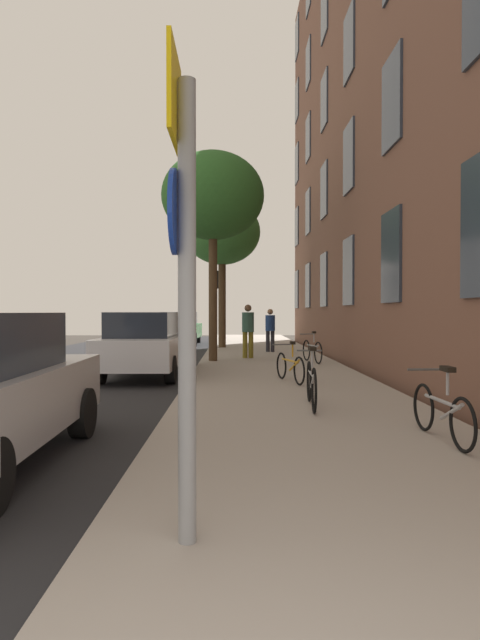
{
  "coord_description": "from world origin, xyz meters",
  "views": [
    {
      "loc": [
        0.02,
        -0.92,
        1.64
      ],
      "look_at": [
        0.17,
        10.56,
        1.46
      ],
      "focal_mm": 29.47,
      "sensor_mm": 36.0,
      "label": 1
    }
  ],
  "objects_px": {
    "tree_far": "(222,233)",
    "bicycle_1": "(311,383)",
    "car_2": "(180,328)",
    "bicycle_0": "(442,412)",
    "tree_near": "(213,197)",
    "bicycle_3": "(312,350)",
    "pedestrian_0": "(248,327)",
    "pedestrian_1": "(270,327)",
    "sign_post": "(183,261)",
    "car_1": "(145,344)",
    "traffic_light": "(220,293)",
    "bicycle_2": "(290,366)"
  },
  "relations": [
    {
      "from": "traffic_light",
      "to": "bicycle_3",
      "type": "distance_m",
      "value": 8.76
    },
    {
      "from": "pedestrian_1",
      "to": "car_2",
      "type": "relative_size",
      "value": 0.37
    },
    {
      "from": "tree_far",
      "to": "bicycle_3",
      "type": "xyz_separation_m",
      "value": [
        2.85,
        -6.79,
        -4.53
      ]
    },
    {
      "from": "tree_near",
      "to": "tree_far",
      "type": "height_order",
      "value": "tree_near"
    },
    {
      "from": "tree_far",
      "to": "car_1",
      "type": "bearing_deg",
      "value": -100.63
    },
    {
      "from": "traffic_light",
      "to": "tree_far",
      "type": "bearing_deg",
      "value": -84.95
    },
    {
      "from": "tree_far",
      "to": "bicycle_1",
      "type": "xyz_separation_m",
      "value": [
        1.71,
        -14.2,
        -4.52
      ]
    },
    {
      "from": "pedestrian_0",
      "to": "pedestrian_1",
      "type": "relative_size",
      "value": 1.08
    },
    {
      "from": "bicycle_3",
      "to": "pedestrian_1",
      "type": "distance_m",
      "value": 4.35
    },
    {
      "from": "sign_post",
      "to": "bicycle_1",
      "type": "relative_size",
      "value": 1.88
    },
    {
      "from": "sign_post",
      "to": "bicycle_1",
      "type": "xyz_separation_m",
      "value": [
        1.58,
        4.88,
        -1.47
      ]
    },
    {
      "from": "tree_near",
      "to": "pedestrian_0",
      "type": "bearing_deg",
      "value": 41.12
    },
    {
      "from": "bicycle_1",
      "to": "bicycle_2",
      "type": "distance_m",
      "value": 2.98
    },
    {
      "from": "bicycle_0",
      "to": "bicycle_1",
      "type": "xyz_separation_m",
      "value": [
        -1.21,
        2.21,
        0.04
      ]
    },
    {
      "from": "traffic_light",
      "to": "sign_post",
      "type": "bearing_deg",
      "value": -89.32
    },
    {
      "from": "tree_near",
      "to": "bicycle_2",
      "type": "height_order",
      "value": "tree_near"
    },
    {
      "from": "traffic_light",
      "to": "car_2",
      "type": "height_order",
      "value": "traffic_light"
    },
    {
      "from": "tree_far",
      "to": "bicycle_1",
      "type": "bearing_deg",
      "value": -83.12
    },
    {
      "from": "pedestrian_0",
      "to": "bicycle_1",
      "type": "bearing_deg",
      "value": -85.19
    },
    {
      "from": "car_2",
      "to": "traffic_light",
      "type": "bearing_deg",
      "value": -50.49
    },
    {
      "from": "bicycle_1",
      "to": "pedestrian_0",
      "type": "height_order",
      "value": "pedestrian_0"
    },
    {
      "from": "car_1",
      "to": "tree_far",
      "type": "bearing_deg",
      "value": 79.37
    },
    {
      "from": "bicycle_3",
      "to": "car_2",
      "type": "xyz_separation_m",
      "value": [
        -5.04,
        10.53,
        0.36
      ]
    },
    {
      "from": "car_1",
      "to": "car_2",
      "type": "relative_size",
      "value": 0.98
    },
    {
      "from": "tree_near",
      "to": "bicycle_3",
      "type": "height_order",
      "value": "tree_near"
    },
    {
      "from": "bicycle_0",
      "to": "pedestrian_1",
      "type": "distance_m",
      "value": 13.86
    },
    {
      "from": "traffic_light",
      "to": "tree_far",
      "type": "distance_m",
      "value": 2.82
    },
    {
      "from": "car_2",
      "to": "bicycle_0",
      "type": "bearing_deg",
      "value": -75.77
    },
    {
      "from": "pedestrian_1",
      "to": "car_2",
      "type": "height_order",
      "value": "pedestrian_1"
    },
    {
      "from": "pedestrian_0",
      "to": "pedestrian_1",
      "type": "distance_m",
      "value": 2.81
    },
    {
      "from": "traffic_light",
      "to": "car_2",
      "type": "bearing_deg",
      "value": 129.51
    },
    {
      "from": "traffic_light",
      "to": "bicycle_2",
      "type": "relative_size",
      "value": 2.07
    },
    {
      "from": "traffic_light",
      "to": "pedestrian_1",
      "type": "relative_size",
      "value": 2.1
    },
    {
      "from": "pedestrian_0",
      "to": "car_1",
      "type": "height_order",
      "value": "pedestrian_0"
    },
    {
      "from": "sign_post",
      "to": "bicycle_0",
      "type": "relative_size",
      "value": 1.95
    },
    {
      "from": "pedestrian_0",
      "to": "bicycle_0",
      "type": "bearing_deg",
      "value": -80.05
    },
    {
      "from": "pedestrian_1",
      "to": "bicycle_2",
      "type": "bearing_deg",
      "value": -91.23
    },
    {
      "from": "bicycle_1",
      "to": "bicycle_2",
      "type": "xyz_separation_m",
      "value": [
        -0.01,
        2.98,
        -0.04
      ]
    },
    {
      "from": "pedestrian_0",
      "to": "pedestrian_1",
      "type": "bearing_deg",
      "value": 70.79
    },
    {
      "from": "bicycle_1",
      "to": "car_1",
      "type": "height_order",
      "value": "car_1"
    },
    {
      "from": "bicycle_0",
      "to": "bicycle_3",
      "type": "relative_size",
      "value": 0.98
    },
    {
      "from": "tree_far",
      "to": "bicycle_0",
      "type": "distance_m",
      "value": 17.27
    },
    {
      "from": "bicycle_0",
      "to": "bicycle_1",
      "type": "relative_size",
      "value": 0.96
    },
    {
      "from": "car_2",
      "to": "pedestrian_0",
      "type": "bearing_deg",
      "value": -70.67
    },
    {
      "from": "traffic_light",
      "to": "bicycle_2",
      "type": "bearing_deg",
      "value": -81.73
    },
    {
      "from": "bicycle_3",
      "to": "tree_far",
      "type": "bearing_deg",
      "value": 112.75
    },
    {
      "from": "tree_near",
      "to": "bicycle_0",
      "type": "xyz_separation_m",
      "value": [
        3.08,
        -10.19,
        -4.74
      ]
    },
    {
      "from": "bicycle_1",
      "to": "traffic_light",
      "type": "bearing_deg",
      "value": 96.74
    },
    {
      "from": "tree_far",
      "to": "car_1",
      "type": "height_order",
      "value": "tree_far"
    },
    {
      "from": "sign_post",
      "to": "car_2",
      "type": "distance_m",
      "value": 22.96
    }
  ]
}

